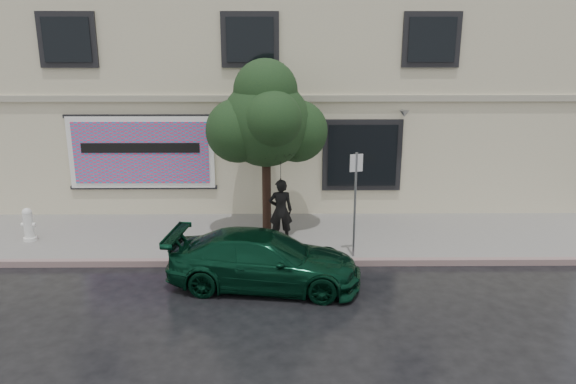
{
  "coord_description": "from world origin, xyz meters",
  "views": [
    {
      "loc": [
        0.89,
        -10.99,
        5.43
      ],
      "look_at": [
        1.02,
        2.2,
        1.64
      ],
      "focal_mm": 35.0,
      "sensor_mm": 36.0,
      "label": 1
    }
  ],
  "objects_px": {
    "street_tree": "(266,123)",
    "fire_hydrant": "(29,225)",
    "pedestrian": "(281,211)",
    "car": "(264,260)"
  },
  "relations": [
    {
      "from": "pedestrian",
      "to": "street_tree",
      "type": "bearing_deg",
      "value": -61.88
    },
    {
      "from": "fire_hydrant",
      "to": "car",
      "type": "bearing_deg",
      "value": -7.19
    },
    {
      "from": "car",
      "to": "street_tree",
      "type": "distance_m",
      "value": 3.89
    },
    {
      "from": "street_tree",
      "to": "fire_hydrant",
      "type": "distance_m",
      "value": 6.72
    },
    {
      "from": "pedestrian",
      "to": "fire_hydrant",
      "type": "distance_m",
      "value": 6.58
    },
    {
      "from": "car",
      "to": "fire_hydrant",
      "type": "xyz_separation_m",
      "value": [
        -6.21,
        2.46,
        -0.03
      ]
    },
    {
      "from": "pedestrian",
      "to": "street_tree",
      "type": "height_order",
      "value": "street_tree"
    },
    {
      "from": "street_tree",
      "to": "pedestrian",
      "type": "bearing_deg",
      "value": -57.72
    },
    {
      "from": "car",
      "to": "street_tree",
      "type": "height_order",
      "value": "street_tree"
    },
    {
      "from": "pedestrian",
      "to": "fire_hydrant",
      "type": "xyz_separation_m",
      "value": [
        -6.57,
        0.12,
        -0.4
      ]
    }
  ]
}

